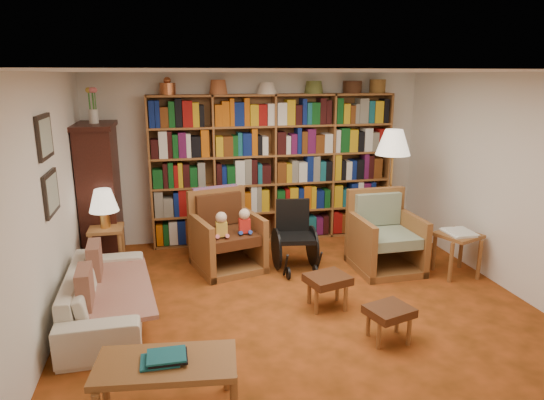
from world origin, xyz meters
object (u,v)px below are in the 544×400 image
object	(u,v)px
floor_lamp	(393,148)
footstool_a	(328,281)
sofa	(106,294)
wheelchair	(295,238)
footstool_b	(389,313)
armchair_sage	(383,239)
side_table_lamp	(107,240)
coffee_table	(166,368)
armchair_leather	(226,236)
side_table_papers	(458,241)

from	to	relation	value
floor_lamp	footstool_a	xyz separation A→B (m)	(-1.35, -1.37, -1.22)
footstool_a	floor_lamp	bearing A→B (deg)	45.41
sofa	wheelchair	world-z (taller)	wheelchair
floor_lamp	footstool_b	bearing A→B (deg)	-114.91
wheelchair	footstool_b	size ratio (longest dim) A/B	1.85
armchair_sage	wheelchair	world-z (taller)	armchair_sage
sofa	side_table_lamp	xyz separation A→B (m)	(-0.10, 1.22, 0.19)
sofa	coffee_table	bearing A→B (deg)	-160.96
sofa	footstool_a	distance (m)	2.33
coffee_table	floor_lamp	bearing A→B (deg)	42.07
armchair_leather	coffee_table	size ratio (longest dim) A/B	0.96
armchair_leather	side_table_lamp	bearing A→B (deg)	179.25
armchair_sage	floor_lamp	bearing A→B (deg)	56.48
side_table_lamp	footstool_b	size ratio (longest dim) A/B	1.28
side_table_lamp	side_table_papers	bearing A→B (deg)	-12.46
footstool_a	side_table_lamp	bearing A→B (deg)	148.95
wheelchair	footstool_b	world-z (taller)	wheelchair
side_table_lamp	coffee_table	distance (m)	2.94
armchair_leather	wheelchair	distance (m)	0.90
footstool_a	wheelchair	bearing A→B (deg)	92.74
footstool_b	coffee_table	xyz separation A→B (m)	(-2.07, -0.62, 0.11)
wheelchair	floor_lamp	xyz separation A→B (m)	(1.40, 0.19, 1.11)
armchair_sage	footstool_a	world-z (taller)	armchair_sage
armchair_sage	wheelchair	xyz separation A→B (m)	(-1.14, 0.21, 0.03)
sofa	footstool_a	bearing A→B (deg)	-97.31
armchair_sage	footstool_b	xyz separation A→B (m)	(-0.73, -1.74, -0.10)
side_table_lamp	floor_lamp	distance (m)	3.92
armchair_sage	wheelchair	bearing A→B (deg)	169.74
floor_lamp	side_table_lamp	bearing A→B (deg)	178.59
side_table_lamp	side_table_papers	xyz separation A→B (m)	(4.30, -0.95, -0.01)
footstool_b	sofa	bearing A→B (deg)	159.23
wheelchair	footstool_a	bearing A→B (deg)	-87.26
armchair_sage	floor_lamp	size ratio (longest dim) A/B	0.57
floor_lamp	coffee_table	world-z (taller)	floor_lamp
armchair_leather	floor_lamp	bearing A→B (deg)	-1.85
floor_lamp	side_table_papers	bearing A→B (deg)	-58.19
coffee_table	side_table_lamp	bearing A→B (deg)	103.96
armchair_leather	wheelchair	bearing A→B (deg)	-17.22
side_table_lamp	footstool_a	world-z (taller)	side_table_lamp
wheelchair	side_table_lamp	bearing A→B (deg)	173.09
footstool_b	side_table_papers	bearing A→B (deg)	40.03
floor_lamp	coffee_table	xyz separation A→B (m)	(-3.06, -2.76, -1.13)
side_table_lamp	side_table_papers	world-z (taller)	side_table_lamp
side_table_papers	floor_lamp	bearing A→B (deg)	121.81
side_table_lamp	side_table_papers	size ratio (longest dim) A/B	1.04
side_table_lamp	armchair_leather	bearing A→B (deg)	-0.75
armchair_leather	floor_lamp	world-z (taller)	floor_lamp
floor_lamp	coffee_table	size ratio (longest dim) A/B	1.64
sofa	coffee_table	xyz separation A→B (m)	(0.61, -1.64, 0.12)
armchair_leather	armchair_sage	bearing A→B (deg)	-13.31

